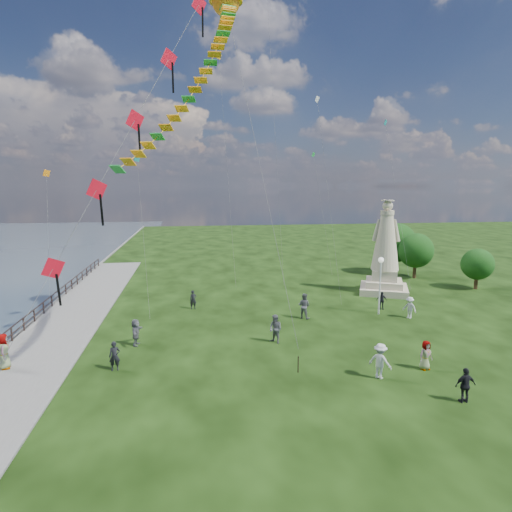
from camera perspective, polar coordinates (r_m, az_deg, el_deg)
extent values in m
cube|color=slate|center=(31.73, -30.03, -10.32)|extent=(0.30, 160.00, 0.60)
cube|color=slate|center=(29.03, -26.84, -11.31)|extent=(5.00, 60.00, 0.10)
cylinder|color=black|center=(31.44, -29.80, -9.12)|extent=(0.11, 0.11, 1.00)
cylinder|color=black|center=(33.23, -28.56, -8.08)|extent=(0.11, 0.11, 1.00)
cylinder|color=black|center=(35.03, -27.46, -7.13)|extent=(0.11, 0.11, 1.00)
cylinder|color=black|center=(36.86, -26.47, -6.28)|extent=(0.11, 0.11, 1.00)
cylinder|color=black|center=(38.70, -25.57, -5.51)|extent=(0.11, 0.11, 1.00)
cylinder|color=black|center=(40.56, -24.76, -4.80)|extent=(0.11, 0.11, 1.00)
cylinder|color=black|center=(42.43, -24.02, -4.16)|extent=(0.11, 0.11, 1.00)
cylinder|color=black|center=(44.31, -23.35, -3.57)|extent=(0.11, 0.11, 1.00)
cylinder|color=black|center=(46.20, -22.73, -3.03)|extent=(0.11, 0.11, 1.00)
cylinder|color=black|center=(48.10, -22.16, -2.53)|extent=(0.11, 0.11, 1.00)
cylinder|color=black|center=(50.01, -21.64, -2.07)|extent=(0.11, 0.11, 1.00)
cylinder|color=black|center=(51.93, -21.15, -1.64)|extent=(0.11, 0.11, 1.00)
cylinder|color=black|center=(53.85, -20.70, -1.24)|extent=(0.11, 0.11, 1.00)
cylinder|color=black|center=(55.78, -20.28, -0.87)|extent=(0.11, 0.11, 1.00)
cube|color=black|center=(31.31, -29.87, -8.29)|extent=(0.06, 52.00, 0.06)
cube|color=black|center=(31.43, -29.80, -9.04)|extent=(0.06, 52.00, 0.06)
cube|color=#BFB691|center=(41.58, 16.65, -4.28)|extent=(5.56, 5.56, 0.60)
cube|color=#BFB691|center=(41.45, 16.69, -3.47)|extent=(4.24, 4.24, 0.60)
cube|color=#BFB691|center=(41.29, 16.74, -2.39)|extent=(2.91, 2.91, 1.00)
cylinder|color=#BFB691|center=(40.56, 17.11, 5.53)|extent=(1.59, 1.59, 0.40)
sphere|color=#BFB691|center=(40.53, 17.15, 6.41)|extent=(0.92, 0.92, 0.92)
cylinder|color=#BFB691|center=(40.51, 17.19, 7.09)|extent=(1.10, 1.10, 0.10)
cylinder|color=silver|center=(34.17, 16.17, -4.12)|extent=(0.12, 0.12, 4.13)
sphere|color=white|center=(33.75, 16.34, -0.50)|extent=(0.41, 0.41, 0.41)
cylinder|color=#382314|center=(49.01, 20.39, -1.71)|extent=(0.36, 0.36, 1.85)
sphere|color=#183C10|center=(48.68, 20.53, 0.70)|extent=(3.71, 3.71, 3.71)
cylinder|color=#382314|center=(46.26, 27.28, -3.02)|extent=(0.36, 0.36, 1.49)
sphere|color=#183C10|center=(45.96, 27.43, -0.97)|extent=(2.99, 2.99, 2.99)
cylinder|color=#382314|center=(50.71, 18.06, -1.04)|extent=(0.36, 0.36, 2.18)
sphere|color=#183C10|center=(50.35, 18.20, 1.71)|extent=(4.37, 4.37, 4.37)
imported|color=black|center=(24.65, -18.33, -12.55)|extent=(0.62, 0.45, 1.59)
imported|color=#595960|center=(27.24, 2.62, -9.70)|extent=(0.98, 1.04, 1.83)
imported|color=silver|center=(23.40, 16.23, -13.30)|extent=(1.26, 1.30, 1.85)
imported|color=black|center=(22.42, 26.14, -15.22)|extent=(0.98, 0.52, 1.65)
imported|color=#595960|center=(25.26, 21.68, -12.18)|extent=(0.87, 0.63, 1.60)
imported|color=#595960|center=(27.87, -15.73, -9.75)|extent=(0.87, 1.64, 1.69)
imported|color=black|center=(34.88, -8.37, -5.79)|extent=(0.61, 0.46, 1.52)
imported|color=#595960|center=(32.30, 6.42, -6.61)|extent=(1.08, 1.03, 1.91)
imported|color=silver|center=(34.14, 19.80, -6.49)|extent=(1.04, 1.17, 1.63)
imported|color=black|center=(35.91, 16.40, -5.70)|extent=(0.92, 0.62, 1.44)
imported|color=#595960|center=(27.00, -30.60, -11.08)|extent=(0.79, 1.06, 1.93)
cube|color=red|center=(20.54, -25.42, -1.49)|extent=(0.87, 0.64, 1.03)
cube|color=black|center=(20.58, -24.83, -4.14)|extent=(0.10, 0.28, 1.48)
cube|color=red|center=(21.39, -20.47, 8.31)|extent=(0.87, 0.64, 1.03)
cube|color=black|center=(21.28, -19.90, 5.78)|extent=(0.10, 0.28, 1.48)
cube|color=red|center=(22.95, -15.83, 17.02)|extent=(0.87, 0.64, 1.03)
cube|color=black|center=(22.72, -15.29, 14.71)|extent=(0.10, 0.28, 1.48)
cube|color=red|center=(25.09, -11.55, 24.34)|extent=(0.87, 0.64, 1.03)
cube|color=black|center=(24.76, -11.03, 22.30)|extent=(0.10, 0.28, 1.48)
cube|color=red|center=(27.68, -7.61, 30.31)|extent=(0.87, 0.64, 1.03)
cube|color=black|center=(27.26, -7.13, 28.52)|extent=(0.10, 0.28, 1.48)
cylinder|color=black|center=(23.43, 5.64, -14.19)|extent=(0.06, 0.06, 0.90)
sphere|color=orange|center=(32.01, -4.04, 30.74)|extent=(1.80, 1.80, 1.80)
cylinder|color=#FFAD15|center=(32.01, -4.04, 30.74)|extent=(2.16, 2.16, 0.10)
cube|color=#FFAD15|center=(32.32, -4.07, 30.21)|extent=(1.11, 0.85, 0.23)
cube|color=#FFAD15|center=(31.89, -3.97, 30.19)|extent=(1.09, 0.85, 0.22)
cube|color=orange|center=(31.45, -3.88, 30.15)|extent=(1.07, 0.84, 0.20)
cube|color=green|center=(30.99, -3.81, 30.08)|extent=(1.05, 0.83, 0.19)
cube|color=#FFAD15|center=(30.52, -3.75, 29.97)|extent=(1.03, 0.81, 0.18)
cube|color=#FFAD15|center=(30.03, -3.72, 29.82)|extent=(1.00, 0.80, 0.17)
cube|color=orange|center=(29.53, -3.73, 29.61)|extent=(0.98, 0.78, 0.16)
cube|color=green|center=(29.01, -3.77, 29.33)|extent=(0.95, 0.76, 0.15)
cube|color=#FFAD15|center=(28.47, -3.85, 28.99)|extent=(0.92, 0.73, 0.15)
cube|color=#FFAD15|center=(27.91, -3.99, 28.56)|extent=(0.88, 0.71, 0.14)
cube|color=orange|center=(27.34, -4.18, 28.06)|extent=(0.85, 0.69, 0.14)
cube|color=green|center=(26.76, -4.43, 27.46)|extent=(0.81, 0.66, 0.14)
cube|color=#FFAD15|center=(26.17, -4.74, 26.79)|extent=(0.78, 0.64, 0.15)
cube|color=#FFAD15|center=(25.57, -5.12, 26.03)|extent=(0.74, 0.61, 0.15)
cube|color=orange|center=(24.97, -5.58, 25.18)|extent=(0.71, 0.60, 0.16)
cube|color=green|center=(24.36, -6.10, 24.26)|extent=(0.71, 0.62, 0.17)
cube|color=#FFAD15|center=(23.76, -6.70, 23.27)|extent=(0.71, 0.64, 0.18)
cube|color=#FFAD15|center=(23.17, -7.38, 22.21)|extent=(0.71, 0.66, 0.19)
cube|color=orange|center=(22.60, -8.14, 21.11)|extent=(0.70, 0.67, 0.20)
cube|color=green|center=(22.03, -8.97, 19.96)|extent=(0.70, 0.68, 0.22)
cube|color=#FFAD15|center=(21.49, -9.87, 18.78)|extent=(0.69, 0.69, 0.23)
cube|color=#FFAD15|center=(20.96, -10.85, 17.60)|extent=(0.68, 0.69, 0.24)
cube|color=orange|center=(20.46, -11.90, 16.41)|extent=(0.67, 0.69, 0.26)
cube|color=green|center=(19.97, -13.01, 15.24)|extent=(0.66, 0.69, 0.27)
cube|color=#FFAD15|center=(19.51, -14.18, 14.10)|extent=(0.65, 0.68, 0.28)
cube|color=#FFAD15|center=(19.08, -15.40, 12.99)|extent=(0.63, 0.68, 0.29)
cube|color=orange|center=(18.66, -16.67, 11.94)|extent=(0.61, 0.67, 0.30)
cube|color=green|center=(18.27, -17.98, 10.94)|extent=(0.60, 0.66, 0.31)
cube|color=teal|center=(36.71, -15.57, 12.44)|extent=(0.51, 0.39, 0.57)
cylinder|color=#595959|center=(34.31, -14.80, 2.71)|extent=(1.02, 5.02, 11.96)
cube|color=silver|center=(40.23, 8.16, 19.99)|extent=(0.51, 0.39, 0.57)
cylinder|color=#595959|center=(37.29, 9.71, 7.47)|extent=(1.02, 5.02, 17.26)
cube|color=#FFAD15|center=(47.32, -4.94, 24.98)|extent=(0.51, 0.39, 0.57)
cylinder|color=#595959|center=(43.11, -3.83, 11.33)|extent=(1.02, 5.02, 22.56)
cube|color=green|center=(51.92, 7.67, 13.25)|extent=(0.51, 0.39, 0.57)
cylinder|color=#595959|center=(49.63, 8.87, 5.67)|extent=(1.02, 5.02, 13.40)
cube|color=orange|center=(37.64, -26.15, 9.88)|extent=(0.51, 0.39, 0.57)
cylinder|color=#595959|center=(35.36, -25.96, 1.26)|extent=(1.02, 5.02, 10.73)
cylinder|color=#595959|center=(44.14, 2.55, 16.09)|extent=(1.02, 5.02, 29.93)
cube|color=teal|center=(46.13, 16.88, 16.66)|extent=(0.51, 0.39, 0.57)
cylinder|color=#595959|center=(43.71, 18.39, 6.53)|extent=(1.02, 5.02, 15.96)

